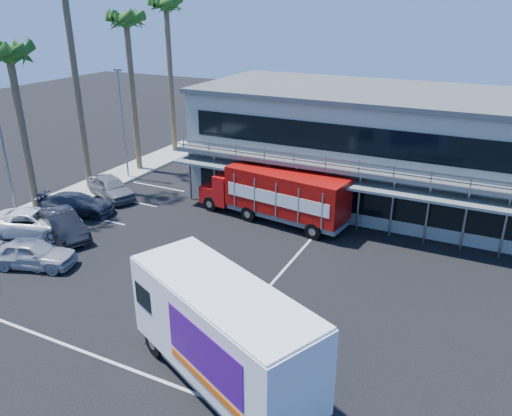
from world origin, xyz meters
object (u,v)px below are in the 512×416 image
at_px(white_van, 222,333).
at_px(parked_car_b, 62,225).
at_px(red_truck, 277,194).
at_px(parked_car_a, 33,253).

relative_size(white_van, parked_car_b, 1.79).
height_order(red_truck, white_van, white_van).
relative_size(parked_car_a, parked_car_b, 0.93).
bearing_deg(parked_car_a, red_truck, -57.28).
bearing_deg(white_van, red_truck, 131.38).
xyz_separation_m(white_van, parked_car_a, (-12.69, 3.00, -1.30)).
xyz_separation_m(red_truck, parked_car_b, (-9.99, -7.39, -1.02)).
xyz_separation_m(white_van, parked_car_b, (-13.99, 6.20, -1.27)).
bearing_deg(parked_car_b, parked_car_a, -134.28).
bearing_deg(red_truck, parked_car_a, -121.34).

